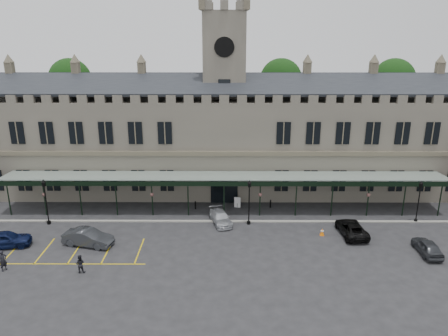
{
  "coord_description": "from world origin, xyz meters",
  "views": [
    {
      "loc": [
        0.19,
        -37.78,
        20.34
      ],
      "look_at": [
        0.0,
        6.0,
        6.0
      ],
      "focal_mm": 35.0,
      "sensor_mm": 36.0,
      "label": 1
    }
  ],
  "objects_px": {
    "car_left_a": "(5,239)",
    "car_left_b": "(88,238)",
    "car_taxi": "(221,218)",
    "person_b": "(80,264)",
    "lamp_post_mid": "(249,198)",
    "lamp_post_left": "(46,198)",
    "sign_board": "(237,202)",
    "lamp_post_right": "(419,198)",
    "traffic_cone": "(322,232)",
    "car_right_a": "(427,247)",
    "person_a": "(3,261)",
    "clock_tower": "(224,87)",
    "station_building": "(224,140)",
    "car_van": "(352,228)"
  },
  "relations": [
    {
      "from": "lamp_post_mid",
      "to": "traffic_cone",
      "type": "bearing_deg",
      "value": -19.52
    },
    {
      "from": "clock_tower",
      "to": "car_taxi",
      "type": "xyz_separation_m",
      "value": [
        -0.37,
        -10.77,
        -12.48
      ]
    },
    {
      "from": "car_taxi",
      "to": "person_b",
      "type": "bearing_deg",
      "value": -156.85
    },
    {
      "from": "lamp_post_left",
      "to": "sign_board",
      "type": "height_order",
      "value": "lamp_post_left"
    },
    {
      "from": "lamp_post_mid",
      "to": "person_b",
      "type": "height_order",
      "value": "lamp_post_mid"
    },
    {
      "from": "station_building",
      "to": "person_b",
      "type": "xyz_separation_m",
      "value": [
        -12.35,
        -20.67,
        -5.64
      ]
    },
    {
      "from": "clock_tower",
      "to": "lamp_post_left",
      "type": "bearing_deg",
      "value": -149.5
    },
    {
      "from": "car_taxi",
      "to": "station_building",
      "type": "bearing_deg",
      "value": 71.36
    },
    {
      "from": "lamp_post_right",
      "to": "traffic_cone",
      "type": "distance_m",
      "value": 11.57
    },
    {
      "from": "car_left_b",
      "to": "car_van",
      "type": "height_order",
      "value": "car_left_b"
    },
    {
      "from": "clock_tower",
      "to": "lamp_post_mid",
      "type": "height_order",
      "value": "clock_tower"
    },
    {
      "from": "lamp_post_left",
      "to": "sign_board",
      "type": "relative_size",
      "value": 3.99
    },
    {
      "from": "station_building",
      "to": "car_taxi",
      "type": "xyz_separation_m",
      "value": [
        -0.37,
        -10.68,
        -5.84
      ]
    },
    {
      "from": "car_left_a",
      "to": "car_left_b",
      "type": "bearing_deg",
      "value": -99.83
    },
    {
      "from": "car_left_a",
      "to": "car_taxi",
      "type": "height_order",
      "value": "car_left_a"
    },
    {
      "from": "station_building",
      "to": "lamp_post_mid",
      "type": "height_order",
      "value": "station_building"
    },
    {
      "from": "lamp_post_left",
      "to": "traffic_cone",
      "type": "distance_m",
      "value": 29.08
    },
    {
      "from": "car_right_a",
      "to": "car_left_a",
      "type": "bearing_deg",
      "value": -2.21
    },
    {
      "from": "station_building",
      "to": "car_left_a",
      "type": "height_order",
      "value": "station_building"
    },
    {
      "from": "car_van",
      "to": "sign_board",
      "type": "bearing_deg",
      "value": -35.27
    },
    {
      "from": "sign_board",
      "to": "car_van",
      "type": "height_order",
      "value": "car_van"
    },
    {
      "from": "station_building",
      "to": "car_right_a",
      "type": "height_order",
      "value": "station_building"
    },
    {
      "from": "sign_board",
      "to": "lamp_post_mid",
      "type": "bearing_deg",
      "value": -63.55
    },
    {
      "from": "lamp_post_mid",
      "to": "car_taxi",
      "type": "relative_size",
      "value": 1.16
    },
    {
      "from": "station_building",
      "to": "person_b",
      "type": "distance_m",
      "value": 24.73
    },
    {
      "from": "car_left_a",
      "to": "car_van",
      "type": "relative_size",
      "value": 0.95
    },
    {
      "from": "car_taxi",
      "to": "person_b",
      "type": "relative_size",
      "value": 2.63
    },
    {
      "from": "car_taxi",
      "to": "car_van",
      "type": "xyz_separation_m",
      "value": [
        13.37,
        -2.72,
        0.06
      ]
    },
    {
      "from": "lamp_post_left",
      "to": "car_van",
      "type": "relative_size",
      "value": 1.02
    },
    {
      "from": "lamp_post_right",
      "to": "person_b",
      "type": "distance_m",
      "value": 34.82
    },
    {
      "from": "car_taxi",
      "to": "car_right_a",
      "type": "distance_m",
      "value": 20.46
    },
    {
      "from": "traffic_cone",
      "to": "person_a",
      "type": "relative_size",
      "value": 0.39
    },
    {
      "from": "station_building",
      "to": "car_right_a",
      "type": "xyz_separation_m",
      "value": [
        19.0,
        -17.27,
        -5.77
      ]
    },
    {
      "from": "lamp_post_mid",
      "to": "car_left_b",
      "type": "relative_size",
      "value": 1.03
    },
    {
      "from": "car_right_a",
      "to": "car_left_b",
      "type": "bearing_deg",
      "value": -3.33
    },
    {
      "from": "clock_tower",
      "to": "lamp_post_right",
      "type": "height_order",
      "value": "clock_tower"
    },
    {
      "from": "car_left_b",
      "to": "car_right_a",
      "type": "relative_size",
      "value": 1.2
    },
    {
      "from": "sign_board",
      "to": "car_left_a",
      "type": "relative_size",
      "value": 0.27
    },
    {
      "from": "lamp_post_left",
      "to": "sign_board",
      "type": "xyz_separation_m",
      "value": [
        20.39,
        4.57,
        -2.4
      ]
    },
    {
      "from": "clock_tower",
      "to": "lamp_post_right",
      "type": "bearing_deg",
      "value": -26.62
    },
    {
      "from": "traffic_cone",
      "to": "car_left_b",
      "type": "bearing_deg",
      "value": -174.55
    },
    {
      "from": "lamp_post_mid",
      "to": "sign_board",
      "type": "xyz_separation_m",
      "value": [
        -1.11,
        4.49,
        -2.35
      ]
    },
    {
      "from": "lamp_post_mid",
      "to": "lamp_post_left",
      "type": "bearing_deg",
      "value": -179.81
    },
    {
      "from": "lamp_post_right",
      "to": "car_left_b",
      "type": "xyz_separation_m",
      "value": [
        -33.99,
        -5.39,
        -2.01
      ]
    },
    {
      "from": "sign_board",
      "to": "person_b",
      "type": "distance_m",
      "value": 19.88
    },
    {
      "from": "car_left_a",
      "to": "person_b",
      "type": "height_order",
      "value": "person_b"
    },
    {
      "from": "lamp_post_mid",
      "to": "car_left_a",
      "type": "xyz_separation_m",
      "value": [
        -23.66,
        -5.22,
        -2.17
      ]
    },
    {
      "from": "car_taxi",
      "to": "person_a",
      "type": "relative_size",
      "value": 2.27
    },
    {
      "from": "car_left_b",
      "to": "car_left_a",
      "type": "bearing_deg",
      "value": 106.98
    },
    {
      "from": "car_left_a",
      "to": "car_right_a",
      "type": "xyz_separation_m",
      "value": [
        40.0,
        -1.11,
        -0.11
      ]
    }
  ]
}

